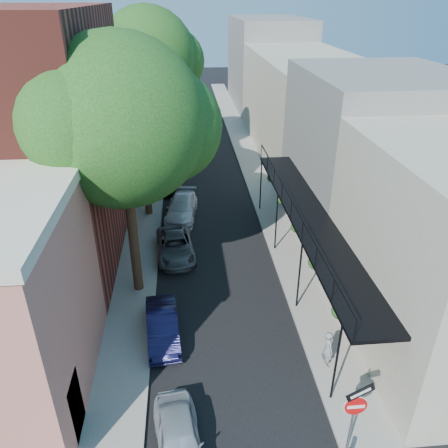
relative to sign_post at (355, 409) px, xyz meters
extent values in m
cube|color=black|center=(-3.16, 29.03, -2.03)|extent=(6.00, 64.00, 0.01)
cube|color=gray|center=(-7.16, 29.03, -1.98)|extent=(2.00, 64.00, 0.12)
cube|color=gray|center=(0.84, 29.03, -1.98)|extent=(2.00, 64.00, 0.12)
cube|color=beige|center=(-8.21, 1.53, -0.84)|extent=(0.10, 1.20, 2.20)
cube|color=maroon|center=(-13.16, 13.03, 3.96)|extent=(10.00, 12.00, 12.00)
cube|color=gray|center=(-8.18, 13.03, 5.96)|extent=(0.06, 7.00, 4.00)
cube|color=gray|center=(-12.16, 25.03, 2.46)|extent=(8.00, 12.00, 9.00)
cube|color=#B9B099|center=(-12.16, 39.03, 2.96)|extent=(8.00, 16.00, 10.00)
cube|color=tan|center=(-12.16, 53.03, 1.96)|extent=(8.00, 12.00, 8.00)
cube|color=gray|center=(5.84, 14.03, 2.46)|extent=(8.00, 10.00, 9.00)
cube|color=#B9B099|center=(5.84, 29.03, 1.96)|extent=(8.00, 20.00, 8.00)
cube|color=gray|center=(5.84, 47.03, 2.96)|extent=(8.00, 16.00, 10.00)
cube|color=black|center=(1.04, 9.03, 1.46)|extent=(2.00, 16.00, 0.15)
cube|color=black|center=(0.09, 9.03, 2.34)|extent=(0.05, 16.00, 0.05)
cylinder|color=black|center=(0.14, 2.03, -0.23)|extent=(0.08, 0.08, 3.40)
cylinder|color=black|center=(0.14, 17.03, -0.23)|extent=(0.08, 0.08, 3.40)
sphere|color=#134112|center=(0.44, 3.03, 1.01)|extent=(0.60, 0.60, 0.60)
sphere|color=#134112|center=(0.44, 9.03, 1.01)|extent=(0.60, 0.60, 0.60)
sphere|color=#134112|center=(0.44, 15.03, 1.01)|extent=(0.60, 0.60, 0.60)
cylinder|color=#595B60|center=(-0.01, 0.03, -0.59)|extent=(0.07, 0.07, 2.90)
cylinder|color=red|center=(-0.01, -0.01, 0.11)|extent=(0.66, 0.04, 0.66)
cube|color=white|center=(-0.01, -0.04, 0.11)|extent=(0.50, 0.02, 0.10)
cylinder|color=white|center=(-0.01, 0.01, 0.11)|extent=(0.70, 0.02, 0.70)
cube|color=black|center=(0.04, -0.02, 0.66)|extent=(0.89, 0.15, 0.58)
cube|color=white|center=(0.04, -0.05, 0.66)|extent=(0.60, 0.10, 0.31)
cylinder|color=#331F14|center=(-6.96, 9.03, 1.46)|extent=(0.44, 0.44, 7.00)
sphere|color=#134112|center=(-6.96, 9.03, 5.98)|extent=(6.80, 6.80, 6.80)
sphere|color=#134112|center=(-5.26, 10.05, 5.48)|extent=(4.76, 4.76, 4.76)
cylinder|color=#331F14|center=(-6.96, 17.03, 1.11)|extent=(0.44, 0.44, 6.30)
sphere|color=#134112|center=(-6.96, 17.03, 5.16)|extent=(6.00, 6.00, 6.00)
sphere|color=#134112|center=(-5.46, 17.93, 4.66)|extent=(4.20, 4.20, 4.20)
cylinder|color=#331F14|center=(-6.96, 26.03, 1.64)|extent=(0.44, 0.44, 7.35)
sphere|color=#134112|center=(-6.96, 26.03, 6.36)|extent=(7.00, 7.00, 7.00)
sphere|color=#134112|center=(-5.21, 27.08, 5.86)|extent=(4.90, 4.90, 4.90)
imported|color=#9BA3AC|center=(-5.06, 0.54, -1.45)|extent=(1.83, 3.59, 1.17)
imported|color=#121137|center=(-5.71, 5.68, -1.45)|extent=(1.56, 3.65, 1.17)
imported|color=#54575C|center=(-5.23, 11.95, -1.46)|extent=(2.23, 4.28, 1.15)
imported|color=silver|center=(-4.88, 16.48, -1.41)|extent=(2.29, 4.51, 1.25)
imported|color=black|center=(-5.76, 21.09, -1.37)|extent=(1.66, 3.95, 1.34)
imported|color=slate|center=(-5.12, 27.35, -1.42)|extent=(1.48, 3.78, 1.22)
imported|color=gray|center=(0.41, 3.49, -1.13)|extent=(0.45, 0.62, 1.58)
camera|label=1|loc=(-4.48, -8.09, 10.40)|focal=35.00mm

